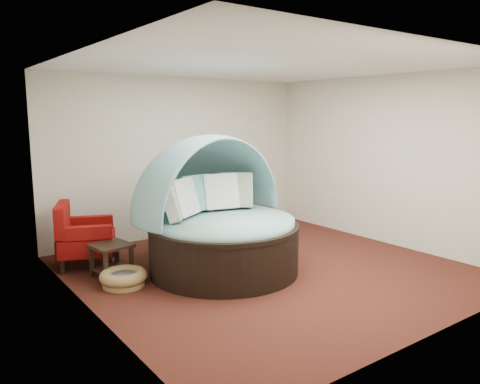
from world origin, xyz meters
TOP-DOWN VIEW (x-y plane):
  - floor at (0.00, 0.00)m, footprint 5.00×5.00m
  - wall_back at (0.00, 2.50)m, footprint 5.00×0.00m
  - wall_front at (0.00, -2.50)m, footprint 5.00×0.00m
  - wall_left at (-2.50, 0.00)m, footprint 0.00×5.00m
  - wall_right at (2.50, 0.00)m, footprint 0.00×5.00m
  - ceiling at (0.00, 0.00)m, footprint 5.00×5.00m
  - canopy_daybed at (-0.59, 0.41)m, footprint 2.45×2.39m
  - pet_basket at (-1.91, 0.57)m, footprint 0.66×0.66m
  - red_armchair at (-2.05, 1.72)m, footprint 1.02×1.02m
  - side_table at (-1.91, 0.99)m, footprint 0.54×0.54m

SIDE VIEW (x-z plane):
  - floor at x=0.00m, z-range 0.00..0.00m
  - pet_basket at x=-1.91m, z-range 0.00..0.21m
  - side_table at x=-1.91m, z-range 0.07..0.52m
  - red_armchair at x=-2.05m, z-range -0.04..0.88m
  - canopy_daybed at x=-0.59m, z-range -0.07..1.82m
  - wall_back at x=0.00m, z-range -1.10..3.90m
  - wall_front at x=0.00m, z-range -1.10..3.90m
  - wall_left at x=-2.50m, z-range -1.10..3.90m
  - wall_right at x=2.50m, z-range -1.10..3.90m
  - ceiling at x=0.00m, z-range 2.80..2.80m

